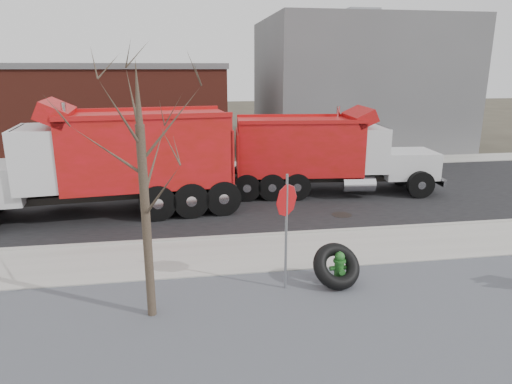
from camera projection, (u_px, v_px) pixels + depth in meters
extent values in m
plane|color=#383328|center=(277.00, 257.00, 12.54)|extent=(120.00, 120.00, 0.00)
cube|color=slate|center=(312.00, 325.00, 9.20)|extent=(60.00, 5.00, 0.03)
cube|color=#9E9B93|center=(275.00, 252.00, 12.77)|extent=(60.00, 2.50, 0.06)
cube|color=#9E9B93|center=(266.00, 235.00, 14.00)|extent=(60.00, 0.15, 0.11)
cube|color=black|center=(245.00, 195.00, 18.53)|extent=(60.00, 9.40, 0.02)
cube|color=#9E9B93|center=(230.00, 166.00, 23.96)|extent=(60.00, 2.00, 0.06)
cube|color=slate|center=(356.00, 84.00, 30.01)|extent=(12.00, 10.00, 8.00)
cube|color=maroon|center=(50.00, 113.00, 26.53)|extent=(20.00, 8.00, 5.00)
cube|color=slate|center=(44.00, 65.00, 25.83)|extent=(20.20, 8.20, 0.30)
cylinder|color=#382D23|center=(146.00, 225.00, 9.04)|extent=(0.18, 0.18, 4.00)
cone|color=#382D23|center=(137.00, 92.00, 8.36)|extent=(0.14, 0.14, 1.20)
cylinder|color=#2F712B|center=(338.00, 283.00, 10.94)|extent=(0.44, 0.44, 0.06)
cylinder|color=#2F712B|center=(339.00, 271.00, 10.86)|extent=(0.23, 0.23, 0.61)
cylinder|color=#2F712B|center=(340.00, 261.00, 10.79)|extent=(0.30, 0.30, 0.05)
sphere|color=#2F712B|center=(340.00, 257.00, 10.77)|extent=(0.24, 0.24, 0.24)
cylinder|color=#2F712B|center=(340.00, 253.00, 10.74)|extent=(0.05, 0.05, 0.06)
cylinder|color=#2F712B|center=(332.00, 268.00, 10.81)|extent=(0.12, 0.11, 0.11)
cylinder|color=#2F712B|center=(346.00, 267.00, 10.87)|extent=(0.12, 0.11, 0.11)
cylinder|color=#2F712B|center=(342.00, 272.00, 10.68)|extent=(0.15, 0.12, 0.15)
torus|color=black|center=(336.00, 266.00, 10.74)|extent=(1.28, 1.15, 1.07)
cylinder|color=gray|center=(286.00, 234.00, 10.34)|extent=(0.06, 0.06, 2.77)
cylinder|color=#B00C0F|center=(287.00, 200.00, 10.13)|extent=(0.59, 0.51, 0.75)
cube|color=black|center=(328.00, 177.00, 18.79)|extent=(8.36, 1.62, 0.21)
cube|color=silver|center=(407.00, 164.00, 18.86)|extent=(2.31, 2.09, 1.07)
cube|color=silver|center=(432.00, 163.00, 18.93)|extent=(0.22, 1.70, 0.97)
cube|color=silver|center=(363.00, 148.00, 18.56)|extent=(1.76, 2.37, 1.75)
cube|color=black|center=(382.00, 136.00, 18.48)|extent=(0.23, 1.94, 0.78)
cube|color=red|center=(298.00, 146.00, 18.36)|extent=(5.06, 2.77, 2.14)
cylinder|color=silver|center=(337.00, 134.00, 19.27)|extent=(0.15, 0.15, 2.34)
cylinder|color=black|center=(401.00, 173.00, 20.05)|extent=(1.09, 0.39, 1.07)
cylinder|color=black|center=(421.00, 185.00, 18.03)|extent=(1.09, 0.39, 1.07)
cylinder|color=black|center=(267.00, 175.00, 19.55)|extent=(1.09, 0.39, 1.07)
cylinder|color=black|center=(272.00, 186.00, 17.76)|extent=(1.09, 0.39, 1.07)
cube|color=black|center=(107.00, 194.00, 16.00)|extent=(9.21, 1.92, 0.25)
cube|color=silver|center=(46.00, 157.00, 15.17)|extent=(2.05, 2.75, 2.02)
cube|color=black|center=(19.00, 141.00, 14.84)|extent=(0.28, 2.23, 0.90)
cube|color=red|center=(146.00, 149.00, 15.97)|extent=(5.85, 3.26, 2.47)
cylinder|color=silver|center=(68.00, 146.00, 14.26)|extent=(0.17, 0.17, 2.69)
cylinder|color=black|center=(191.00, 199.00, 15.73)|extent=(1.26, 0.46, 1.23)
cylinder|color=black|center=(184.00, 184.00, 17.74)|extent=(1.26, 0.46, 1.23)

